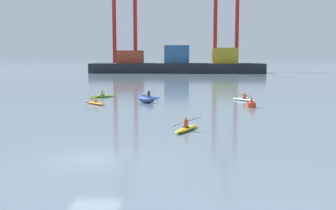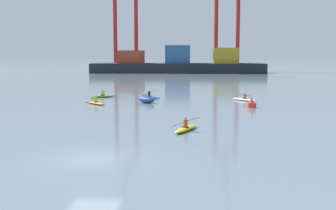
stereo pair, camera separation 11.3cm
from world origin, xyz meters
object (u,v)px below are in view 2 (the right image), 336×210
(capsized_dinghy, at_px, (146,99))
(kayak_orange, at_px, (95,103))
(gantry_crane_west_mid, at_px, (227,7))
(gantry_crane_west, at_px, (125,5))
(channel_buoy, at_px, (251,104))
(kayak_lime, at_px, (103,96))
(container_barge, at_px, (179,64))
(kayak_blue, at_px, (149,97))
(kayak_white, at_px, (244,99))
(kayak_yellow, at_px, (186,128))

(capsized_dinghy, bearing_deg, kayak_orange, -162.31)
(gantry_crane_west_mid, height_order, kayak_orange, gantry_crane_west_mid)
(gantry_crane_west, distance_m, kayak_orange, 87.61)
(channel_buoy, distance_m, kayak_lime, 18.28)
(container_barge, height_order, capsized_dinghy, container_barge)
(capsized_dinghy, xyz_separation_m, kayak_blue, (-0.27, 4.70, -0.18))
(channel_buoy, xyz_separation_m, kayak_blue, (-10.72, 8.01, -0.19))
(channel_buoy, relative_size, kayak_blue, 0.32)
(container_barge, height_order, channel_buoy, container_barge)
(gantry_crane_west, distance_m, kayak_white, 86.85)
(container_barge, relative_size, channel_buoy, 46.20)
(container_barge, xyz_separation_m, kayak_white, (9.61, -69.01, -2.19))
(container_barge, bearing_deg, channel_buoy, -82.69)
(kayak_blue, distance_m, kayak_white, 10.92)
(gantry_crane_west, relative_size, kayak_orange, 13.92)
(capsized_dinghy, bearing_deg, gantry_crane_west_mid, 80.05)
(gantry_crane_west, height_order, channel_buoy, gantry_crane_west)
(capsized_dinghy, relative_size, kayak_blue, 0.86)
(capsized_dinghy, bearing_deg, channel_buoy, -17.56)
(channel_buoy, xyz_separation_m, kayak_lime, (-16.15, 8.56, -0.19))
(kayak_lime, height_order, kayak_orange, kayak_orange)
(kayak_lime, distance_m, kayak_blue, 5.47)
(kayak_yellow, relative_size, kayak_blue, 1.07)
(gantry_crane_west, distance_m, channel_buoy, 92.33)
(kayak_orange, bearing_deg, kayak_blue, 52.98)
(container_barge, xyz_separation_m, gantry_crane_west, (-16.35, 11.61, 17.02))
(kayak_lime, bearing_deg, gantry_crane_west, 97.17)
(gantry_crane_west, distance_m, kayak_lime, 80.90)
(gantry_crane_west_mid, bearing_deg, kayak_white, -92.91)
(gantry_crane_west, distance_m, kayak_blue, 82.27)
(container_barge, distance_m, gantry_crane_west, 26.30)
(gantry_crane_west_mid, height_order, kayak_blue, gantry_crane_west_mid)
(container_barge, relative_size, kayak_blue, 14.69)
(gantry_crane_west, relative_size, channel_buoy, 40.63)
(capsized_dinghy, height_order, kayak_yellow, kayak_yellow)
(kayak_blue, relative_size, kayak_white, 1.04)
(container_barge, xyz_separation_m, capsized_dinghy, (-0.84, -71.62, -2.01))
(kayak_blue, bearing_deg, kayak_yellow, -77.24)
(container_barge, relative_size, kayak_yellow, 13.68)
(container_barge, height_order, gantry_crane_west, gantry_crane_west)
(gantry_crane_west, xyz_separation_m, kayak_white, (25.96, -80.63, -19.21))
(gantry_crane_west, bearing_deg, kayak_orange, -82.95)
(kayak_yellow, height_order, kayak_lime, kayak_yellow)
(kayak_white, height_order, kayak_orange, kayak_orange)
(kayak_lime, bearing_deg, kayak_orange, -84.30)
(gantry_crane_west, xyz_separation_m, gantry_crane_west_mid, (30.05, -0.31, -0.80))
(container_barge, bearing_deg, kayak_blue, -90.95)
(kayak_white, bearing_deg, capsized_dinghy, -166.01)
(capsized_dinghy, distance_m, kayak_yellow, 16.68)
(kayak_yellow, bearing_deg, kayak_white, 72.16)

